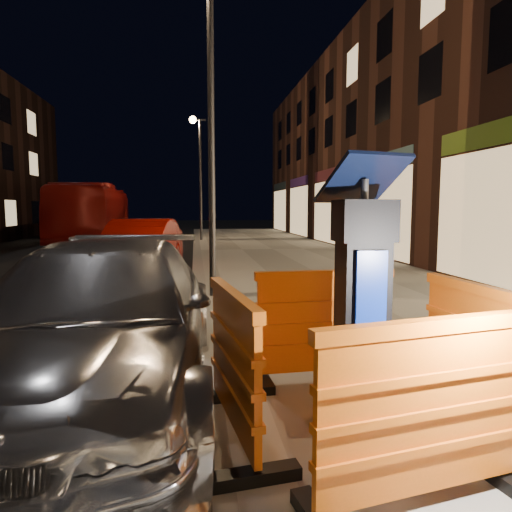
{
  "coord_description": "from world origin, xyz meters",
  "views": [
    {
      "loc": [
        -0.07,
        -5.48,
        1.79
      ],
      "look_at": [
        0.8,
        1.0,
        1.1
      ],
      "focal_mm": 32.0,
      "sensor_mm": 36.0,
      "label": 1
    }
  ],
  "objects": [
    {
      "name": "barrier_bldgside",
      "position": [
        2.09,
        -2.32,
        0.68
      ],
      "size": [
        0.66,
        1.4,
        1.06
      ],
      "primitive_type": "cube",
      "rotation": [
        0.0,
        0.0,
        1.64
      ],
      "color": "orange",
      "rests_on": "sidewalk"
    },
    {
      "name": "barrier_back",
      "position": [
        1.14,
        -1.37,
        0.68
      ],
      "size": [
        1.39,
        0.63,
        1.06
      ],
      "primitive_type": "cube",
      "rotation": [
        0.0,
        0.0,
        0.05
      ],
      "color": "orange",
      "rests_on": "sidewalk"
    },
    {
      "name": "parking_kiosk",
      "position": [
        1.14,
        -2.32,
        1.1
      ],
      "size": [
        0.66,
        0.66,
        1.9
      ],
      "primitive_type": "cube",
      "rotation": [
        0.0,
        0.0,
        0.11
      ],
      "color": "black",
      "rests_on": "sidewalk"
    },
    {
      "name": "street_lamp_far",
      "position": [
        0.25,
        18.0,
        3.15
      ],
      "size": [
        0.12,
        0.12,
        6.0
      ],
      "primitive_type": "cylinder",
      "color": "#3F3F44",
      "rests_on": "sidewalk"
    },
    {
      "name": "sidewalk",
      "position": [
        3.0,
        0.0,
        0.07
      ],
      "size": [
        6.0,
        60.0,
        0.15
      ],
      "primitive_type": "cube",
      "color": "gray",
      "rests_on": "ground"
    },
    {
      "name": "street_lamp_mid",
      "position": [
        0.25,
        3.0,
        3.15
      ],
      "size": [
        0.12,
        0.12,
        6.0
      ],
      "primitive_type": "cylinder",
      "color": "#3F3F44",
      "rests_on": "sidewalk"
    },
    {
      "name": "car_silver",
      "position": [
        -0.96,
        -1.13,
        0.0
      ],
      "size": [
        2.1,
        5.05,
        1.46
      ],
      "primitive_type": "imported",
      "rotation": [
        0.0,
        0.0,
        -0.01
      ],
      "color": "#B7B7BC",
      "rests_on": "ground"
    },
    {
      "name": "kerb",
      "position": [
        0.0,
        0.0,
        0.07
      ],
      "size": [
        0.3,
        60.0,
        0.15
      ],
      "primitive_type": "cube",
      "color": "slate",
      "rests_on": "ground"
    },
    {
      "name": "car_red",
      "position": [
        -1.54,
        7.08,
        0.0
      ],
      "size": [
        2.16,
        4.68,
        1.49
      ],
      "primitive_type": "imported",
      "rotation": [
        0.0,
        0.0,
        -0.13
      ],
      "color": "#A40F07",
      "rests_on": "ground"
    },
    {
      "name": "barrier_kerbside",
      "position": [
        0.19,
        -2.32,
        0.68
      ],
      "size": [
        0.75,
        1.43,
        1.06
      ],
      "primitive_type": "cube",
      "rotation": [
        0.0,
        0.0,
        1.71
      ],
      "color": "orange",
      "rests_on": "sidewalk"
    },
    {
      "name": "ground_plane",
      "position": [
        0.0,
        0.0,
        0.0
      ],
      "size": [
        120.0,
        120.0,
        0.0
      ],
      "primitive_type": "plane",
      "color": "black",
      "rests_on": "ground"
    },
    {
      "name": "bus_doubledecker",
      "position": [
        -5.12,
        18.49,
        0.0
      ],
      "size": [
        3.03,
        10.64,
        2.93
      ],
      "primitive_type": "imported",
      "rotation": [
        0.0,
        0.0,
        0.05
      ],
      "color": "maroon",
      "rests_on": "ground"
    },
    {
      "name": "barrier_front",
      "position": [
        1.14,
        -3.27,
        0.68
      ],
      "size": [
        1.44,
        0.81,
        1.06
      ],
      "primitive_type": "cube",
      "rotation": [
        0.0,
        0.0,
        0.19
      ],
      "color": "orange",
      "rests_on": "sidewalk"
    }
  ]
}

